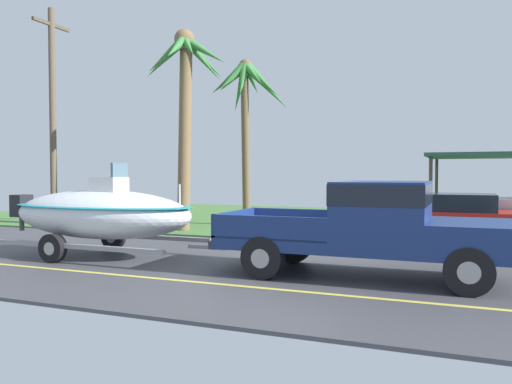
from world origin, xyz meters
The scene contains 8 objects.
ground centered at (0.00, 8.38, -0.01)m, with size 36.00×22.00×0.11m.
pickup_truck_towing centered at (1.86, -0.13, 1.02)m, with size 5.67×2.15×1.83m.
boat_on_trailer centered at (-4.68, -0.13, 1.02)m, with size 5.96×2.35×2.22m.
parked_sedan_near centered at (3.09, 6.11, 0.67)m, with size 4.46×1.86×1.38m.
carport_awning centered at (4.88, 13.76, 2.66)m, with size 6.14×5.10×2.79m.
palm_tree_near_right centered at (-4.19, 7.41, 4.97)m, with size 3.07×2.44×6.15m.
palm_tree_mid centered at (-5.47, 5.20, 5.06)m, with size 2.97×3.65×6.83m.
utility_pole centered at (-10.98, 4.97, 4.20)m, with size 0.24×1.80×8.09m.
Camera 1 is at (3.31, -9.96, 1.99)m, focal length 35.99 mm.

